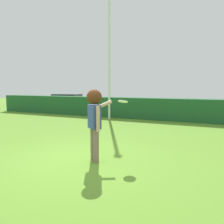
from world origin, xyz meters
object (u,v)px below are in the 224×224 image
at_px(lamppost, 109,53).
at_px(parked_car_silver, 67,101).
at_px(person, 95,115).
at_px(frisbee, 123,101).

distance_m(lamppost, parked_car_silver, 8.20).
xyz_separation_m(person, lamppost, (-3.10, 7.04, 2.58)).
bearing_deg(frisbee, lamppost, 119.30).
relative_size(person, frisbee, 6.89).
height_order(person, lamppost, lamppost).
relative_size(frisbee, lamppost, 0.04).
distance_m(person, frisbee, 0.90).
xyz_separation_m(frisbee, parked_car_silver, (-9.77, 10.69, -0.79)).
xyz_separation_m(frisbee, lamppost, (-3.55, 6.33, 2.28)).
bearing_deg(person, frisbee, 58.01).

